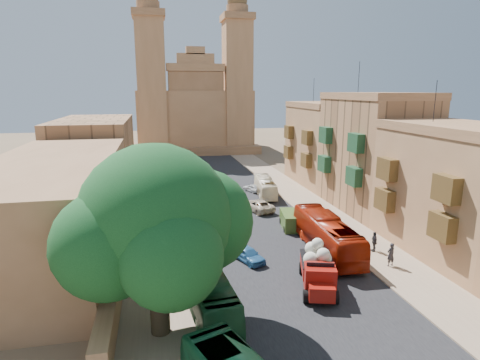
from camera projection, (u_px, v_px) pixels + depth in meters
name	position (u px, v px, depth m)	size (l,w,h in m)	color
ground	(339.00, 352.00, 21.93)	(260.00, 260.00, 0.00)	brown
road_surface	(233.00, 204.00, 50.56)	(14.00, 140.00, 0.01)	black
sidewalk_east	(304.00, 200.00, 52.49)	(5.00, 140.00, 0.01)	#8F755D
sidewalk_west	(157.00, 209.00, 48.63)	(5.00, 140.00, 0.01)	#8F755D
kerb_east	(286.00, 201.00, 51.97)	(0.25, 140.00, 0.12)	#8F755D
kerb_west	(177.00, 207.00, 49.13)	(0.25, 140.00, 0.12)	#8F755D
townhouse_b	(457.00, 190.00, 34.43)	(9.00, 14.00, 14.90)	#986A45
townhouse_c	(373.00, 152.00, 47.52)	(9.00, 14.00, 17.40)	#A2714A
townhouse_d	(324.00, 143.00, 61.05)	(9.00, 14.00, 15.90)	#986A45
west_wall	(125.00, 231.00, 38.28)	(1.00, 40.00, 1.80)	#986A45
west_building_low	(55.00, 207.00, 34.53)	(10.00, 28.00, 8.40)	brown
west_building_mid	(96.00, 153.00, 59.18)	(10.00, 22.00, 10.00)	#A2714A
church	(194.00, 110.00, 94.89)	(28.00, 22.50, 36.30)	#986A45
ficus_tree	(158.00, 225.00, 22.39)	(11.29, 10.39, 11.29)	#382B1C
street_tree_a	(150.00, 229.00, 30.54)	(3.60, 3.60, 5.53)	#382B1C
street_tree_b	(151.00, 198.00, 42.16)	(2.87, 2.87, 4.42)	#382B1C
street_tree_c	(151.00, 174.00, 53.58)	(3.03, 3.03, 4.65)	#382B1C
street_tree_d	(152.00, 160.00, 65.07)	(2.86, 2.86, 4.39)	#382B1C
red_truck	(318.00, 268.00, 28.86)	(3.79, 6.24, 3.45)	maroon
olive_pickup	(290.00, 220.00, 41.67)	(2.34, 4.19, 1.64)	#3D5921
bus_green_north	(206.00, 288.00, 26.23)	(2.33, 9.95, 2.77)	#215B31
bus_red_east	(326.00, 234.00, 35.45)	(2.65, 11.33, 3.16)	#951B07
bus_cream_east	(265.00, 187.00, 54.53)	(2.04, 8.71, 2.43)	#FAEAC7
car_blue_a	(248.00, 254.00, 33.53)	(1.47, 3.65, 1.24)	#2E689C
car_white_a	(205.00, 203.00, 48.72)	(1.28, 3.67, 1.21)	silver
car_cream	(258.00, 205.00, 47.63)	(2.26, 4.91, 1.36)	#C4AF92
car_dkblue	(204.00, 180.00, 61.19)	(1.94, 4.77, 1.38)	navy
car_white_b	(253.00, 188.00, 56.62)	(1.32, 3.29, 1.12)	silver
car_blue_b	(200.00, 169.00, 69.59)	(1.43, 4.10, 1.35)	teal
pedestrian_a	(391.00, 255.00, 32.55)	(0.72, 0.47, 1.98)	#2A282C
pedestrian_c	(374.00, 242.00, 35.57)	(1.07, 0.44, 1.82)	#2C2C30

